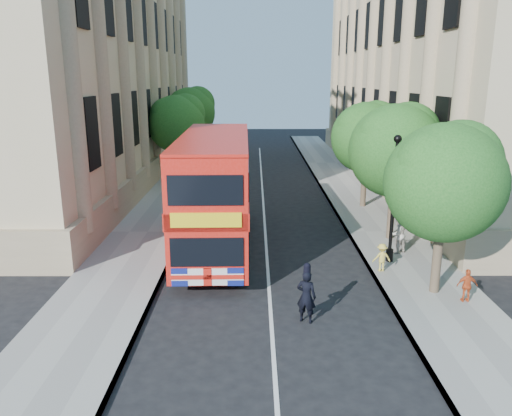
{
  "coord_description": "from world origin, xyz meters",
  "views": [
    {
      "loc": [
        -0.52,
        -13.22,
        7.46
      ],
      "look_at": [
        -0.47,
        6.26,
        2.3
      ],
      "focal_mm": 35.0,
      "sensor_mm": 36.0,
      "label": 1
    }
  ],
  "objects_px": {
    "lamp_post": "(393,204)",
    "box_van": "(210,196)",
    "woman_pedestrian": "(398,234)",
    "double_decker_bus": "(215,189)",
    "police_constable": "(306,297)"
  },
  "relations": [
    {
      "from": "lamp_post",
      "to": "box_van",
      "type": "distance_m",
      "value": 10.38
    },
    {
      "from": "woman_pedestrian",
      "to": "lamp_post",
      "type": "bearing_deg",
      "value": 29.5
    },
    {
      "from": "double_decker_bus",
      "to": "box_van",
      "type": "distance_m",
      "value": 4.95
    },
    {
      "from": "woman_pedestrian",
      "to": "police_constable",
      "type": "bearing_deg",
      "value": 22.56
    },
    {
      "from": "lamp_post",
      "to": "police_constable",
      "type": "height_order",
      "value": "lamp_post"
    },
    {
      "from": "box_van",
      "to": "police_constable",
      "type": "bearing_deg",
      "value": -65.67
    },
    {
      "from": "box_van",
      "to": "police_constable",
      "type": "relative_size",
      "value": 2.74
    },
    {
      "from": "lamp_post",
      "to": "double_decker_bus",
      "type": "bearing_deg",
      "value": 165.09
    },
    {
      "from": "lamp_post",
      "to": "double_decker_bus",
      "type": "xyz_separation_m",
      "value": [
        -7.23,
        1.93,
        0.22
      ]
    },
    {
      "from": "box_van",
      "to": "woman_pedestrian",
      "type": "distance_m",
      "value": 10.17
    },
    {
      "from": "lamp_post",
      "to": "box_van",
      "type": "xyz_separation_m",
      "value": [
        -7.91,
        6.61,
        -1.25
      ]
    },
    {
      "from": "box_van",
      "to": "woman_pedestrian",
      "type": "relative_size",
      "value": 2.78
    },
    {
      "from": "box_van",
      "to": "woman_pedestrian",
      "type": "xyz_separation_m",
      "value": [
        8.47,
        -5.62,
        -0.3
      ]
    },
    {
      "from": "police_constable",
      "to": "woman_pedestrian",
      "type": "bearing_deg",
      "value": -103.93
    },
    {
      "from": "lamp_post",
      "to": "double_decker_bus",
      "type": "height_order",
      "value": "lamp_post"
    }
  ]
}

